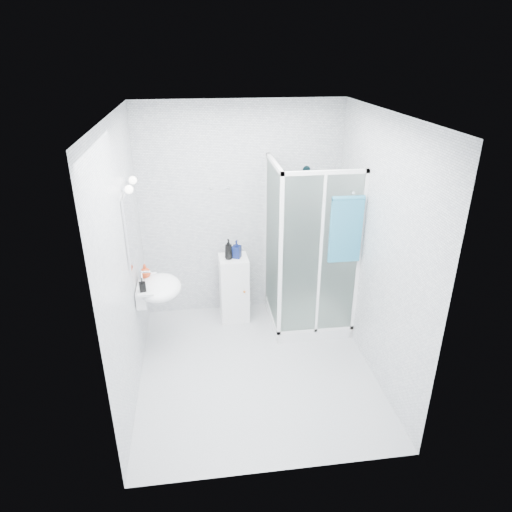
{
  "coord_description": "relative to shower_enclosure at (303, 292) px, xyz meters",
  "views": [
    {
      "loc": [
        -0.52,
        -3.86,
        3.1
      ],
      "look_at": [
        0.05,
        0.35,
        1.15
      ],
      "focal_mm": 32.0,
      "sensor_mm": 36.0,
      "label": 1
    }
  ],
  "objects": [
    {
      "name": "soap_dispenser_black",
      "position": [
        -1.78,
        -0.48,
        0.49
      ],
      "size": [
        0.08,
        0.08,
        0.14
      ],
      "primitive_type": "imported",
      "rotation": [
        0.0,
        0.0,
        0.2
      ],
      "color": "black",
      "rests_on": "wall_basin"
    },
    {
      "name": "vanity_lights",
      "position": [
        -1.8,
        -0.32,
        1.47
      ],
      "size": [
        0.1,
        0.4,
        0.08
      ],
      "color": "silver",
      "rests_on": "room"
    },
    {
      "name": "shampoo_bottle_b",
      "position": [
        -0.76,
        0.27,
        0.49
      ],
      "size": [
        0.13,
        0.13,
        0.22
      ],
      "primitive_type": "imported",
      "rotation": [
        0.0,
        0.0,
        -0.41
      ],
      "color": "#0D1950",
      "rests_on": "storage_cabinet"
    },
    {
      "name": "mirror",
      "position": [
        -1.85,
        -0.32,
        1.05
      ],
      "size": [
        0.02,
        0.6,
        0.7
      ],
      "primitive_type": "cube",
      "color": "white",
      "rests_on": "room"
    },
    {
      "name": "wall_basin",
      "position": [
        -1.66,
        -0.32,
        0.35
      ],
      "size": [
        0.46,
        0.56,
        0.35
      ],
      "color": "white",
      "rests_on": "ground"
    },
    {
      "name": "storage_cabinet",
      "position": [
        -0.8,
        0.27,
        -0.03
      ],
      "size": [
        0.35,
        0.37,
        0.83
      ],
      "rotation": [
        0.0,
        0.0,
        0.03
      ],
      "color": "white",
      "rests_on": "ground"
    },
    {
      "name": "hand_towel",
      "position": [
        0.32,
        -0.4,
        0.96
      ],
      "size": [
        0.34,
        0.05,
        0.72
      ],
      "color": "teal",
      "rests_on": "shower_enclosure"
    },
    {
      "name": "shower_enclosure",
      "position": [
        0.0,
        0.0,
        0.0
      ],
      "size": [
        0.9,
        0.95,
        2.0
      ],
      "color": "white",
      "rests_on": "ground"
    },
    {
      "name": "wall_hooks",
      "position": [
        -0.92,
        0.49,
        1.17
      ],
      "size": [
        0.23,
        0.06,
        0.03
      ],
      "color": "silver",
      "rests_on": "room"
    },
    {
      "name": "room",
      "position": [
        -0.67,
        -0.77,
        0.85
      ],
      "size": [
        2.4,
        2.6,
        2.6
      ],
      "color": "silver",
      "rests_on": "ground"
    },
    {
      "name": "shampoo_bottle_a",
      "position": [
        -0.85,
        0.25,
        0.5
      ],
      "size": [
        0.11,
        0.11,
        0.25
      ],
      "primitive_type": "imported",
      "rotation": [
        0.0,
        0.0,
        0.14
      ],
      "color": "black",
      "rests_on": "storage_cabinet"
    },
    {
      "name": "soap_dispenser_orange",
      "position": [
        -1.78,
        -0.18,
        0.49
      ],
      "size": [
        0.12,
        0.12,
        0.15
      ],
      "primitive_type": "imported",
      "rotation": [
        0.0,
        0.0,
        0.02
      ],
      "color": "#AF3514",
      "rests_on": "wall_basin"
    }
  ]
}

